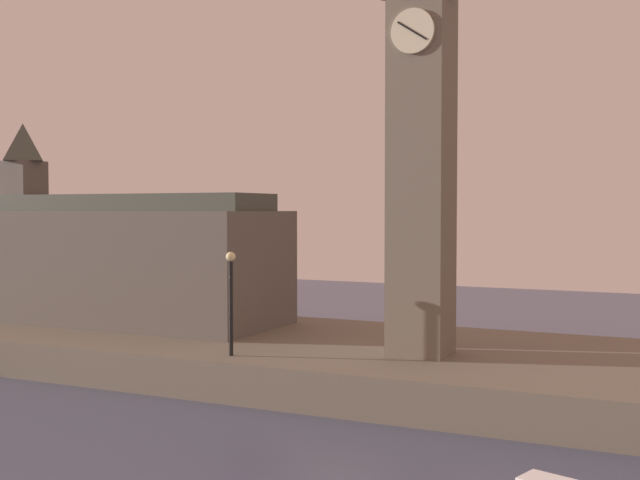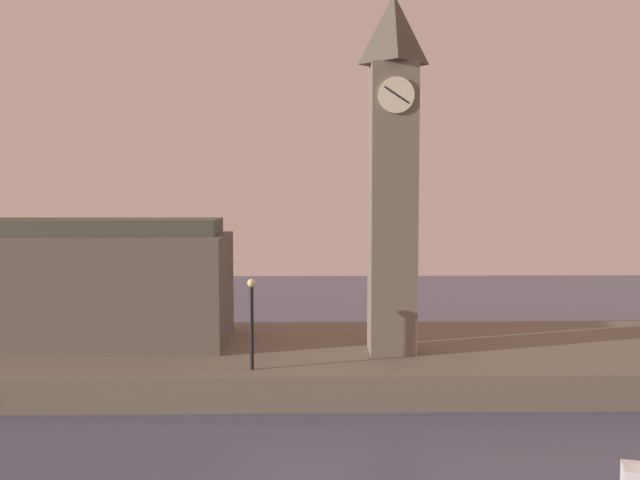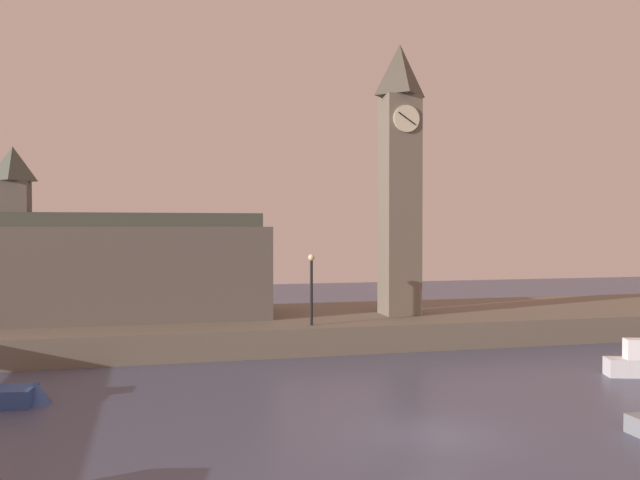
# 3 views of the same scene
# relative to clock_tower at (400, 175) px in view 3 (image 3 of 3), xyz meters

# --- Properties ---
(ground_plane) EXTENTS (120.00, 120.00, 0.00)m
(ground_plane) POSITION_rel_clock_tower_xyz_m (-5.82, -18.56, -10.06)
(ground_plane) COLOR #474C66
(far_embankment) EXTENTS (70.00, 12.00, 1.50)m
(far_embankment) POSITION_rel_clock_tower_xyz_m (-5.82, 1.44, -9.31)
(far_embankment) COLOR #6B6051
(far_embankment) RESTS_ON ground
(clock_tower) EXTENTS (2.34, 2.38, 16.57)m
(clock_tower) POSITION_rel_clock_tower_xyz_m (0.00, 0.00, 0.00)
(clock_tower) COLOR #6B6051
(clock_tower) RESTS_ON far_embankment
(parliament_hall) EXTENTS (15.36, 6.32, 9.94)m
(parliament_hall) POSITION_rel_clock_tower_xyz_m (-16.00, 2.35, -5.51)
(parliament_hall) COLOR #5B544C
(parliament_hall) RESTS_ON far_embankment
(streetlamp) EXTENTS (0.36, 0.36, 3.88)m
(streetlamp) POSITION_rel_clock_tower_xyz_m (-6.33, -3.24, -6.13)
(streetlamp) COLOR black
(streetlamp) RESTS_ON far_embankment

